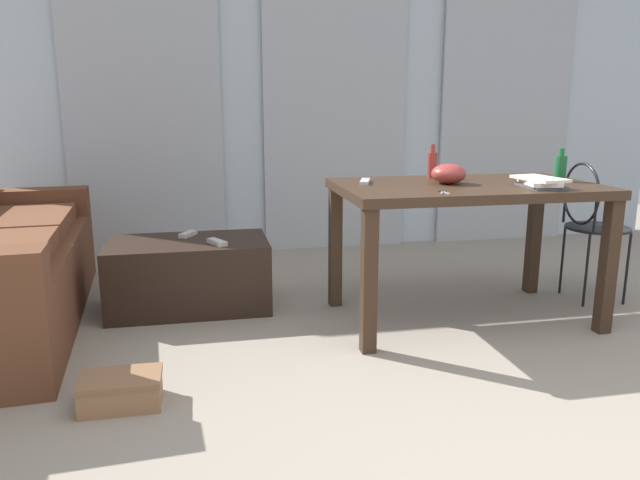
{
  "coord_description": "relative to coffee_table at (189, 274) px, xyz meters",
  "views": [
    {
      "loc": [
        -1.12,
        -1.54,
        1.19
      ],
      "look_at": [
        -0.45,
        1.77,
        0.42
      ],
      "focal_mm": 33.78,
      "sensor_mm": 36.0,
      "label": 1
    }
  ],
  "objects": [
    {
      "name": "coffee_table",
      "position": [
        0.0,
        0.0,
        0.0
      ],
      "size": [
        0.92,
        0.54,
        0.41
      ],
      "color": "black",
      "rests_on": "ground"
    },
    {
      "name": "bottle_far",
      "position": [
        2.05,
        -0.49,
        0.64
      ],
      "size": [
        0.06,
        0.06,
        0.18
      ],
      "color": "#195B2D",
      "rests_on": "craft_table"
    },
    {
      "name": "bottle_near",
      "position": [
        1.41,
        -0.2,
        0.64
      ],
      "size": [
        0.06,
        0.06,
        0.19
      ],
      "color": "#99332D",
      "rests_on": "craft_table"
    },
    {
      "name": "ground_plane",
      "position": [
        1.2,
        -0.66,
        -0.2
      ],
      "size": [
        8.14,
        8.14,
        0.0
      ],
      "primitive_type": "plane",
      "color": "gray"
    },
    {
      "name": "curtains",
      "position": [
        1.2,
        1.35,
        0.88
      ],
      "size": [
        4.18,
        0.03,
        2.17
      ],
      "color": "#B2B7BC",
      "rests_on": "ground"
    },
    {
      "name": "bowl",
      "position": [
        1.4,
        -0.47,
        0.62
      ],
      "size": [
        0.19,
        0.19,
        0.11
      ],
      "primitive_type": "ellipsoid",
      "color": "#9E3833",
      "rests_on": "craft_table"
    },
    {
      "name": "shoebox",
      "position": [
        -0.27,
        -1.16,
        -0.14
      ],
      "size": [
        0.32,
        0.21,
        0.13
      ],
      "color": "#996B47",
      "rests_on": "ground"
    },
    {
      "name": "craft_table",
      "position": [
        1.5,
        -0.49,
        0.46
      ],
      "size": [
        1.39,
        0.82,
        0.76
      ],
      "color": "#382619",
      "rests_on": "ground"
    },
    {
      "name": "scissors",
      "position": [
        1.25,
        -0.76,
        0.56
      ],
      "size": [
        0.07,
        0.12,
        0.0
      ],
      "color": "#9EA0A5",
      "rests_on": "craft_table"
    },
    {
      "name": "wall_back",
      "position": [
        1.2,
        1.43,
        1.08
      ],
      "size": [
        5.88,
        0.1,
        2.57
      ],
      "primitive_type": "cube",
      "color": "silver",
      "rests_on": "ground"
    },
    {
      "name": "tv_remote_on_table",
      "position": [
        0.97,
        -0.35,
        0.57
      ],
      "size": [
        0.1,
        0.19,
        0.02
      ],
      "primitive_type": "cube",
      "rotation": [
        0.0,
        0.0,
        -0.34
      ],
      "color": "#B7B7B2",
      "rests_on": "craft_table"
    },
    {
      "name": "tv_remote_primary",
      "position": [
        0.17,
        -0.13,
        0.22
      ],
      "size": [
        0.12,
        0.16,
        0.03
      ],
      "primitive_type": "cube",
      "rotation": [
        0.0,
        0.0,
        0.49
      ],
      "color": "#B7B7B2",
      "rests_on": "coffee_table"
    },
    {
      "name": "book_stack",
      "position": [
        1.81,
        -0.7,
        0.59
      ],
      "size": [
        0.2,
        0.3,
        0.05
      ],
      "color": "#4C4C51",
      "rests_on": "craft_table"
    },
    {
      "name": "wire_chair",
      "position": [
        2.38,
        -0.33,
        0.32
      ],
      "size": [
        0.38,
        0.38,
        0.85
      ],
      "color": "black",
      "rests_on": "ground"
    },
    {
      "name": "tv_remote_secondary",
      "position": [
        0.0,
        0.13,
        0.22
      ],
      "size": [
        0.11,
        0.15,
        0.02
      ],
      "primitive_type": "cube",
      "rotation": [
        0.0,
        0.0,
        -0.53
      ],
      "color": "#B7B7B2",
      "rests_on": "coffee_table"
    }
  ]
}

